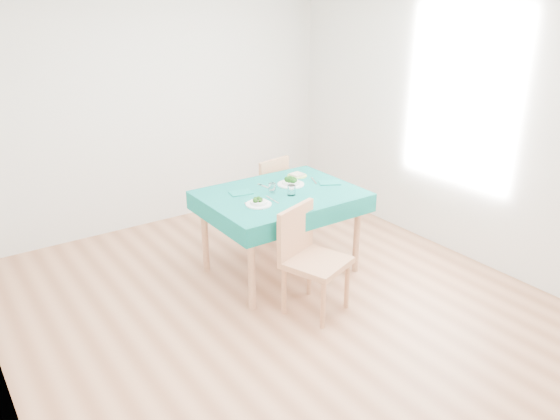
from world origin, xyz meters
TOP-DOWN VIEW (x-y plane):
  - room_shell at (0.00, 0.00)m, footprint 4.02×4.52m
  - table at (0.37, 0.52)m, footprint 1.32×1.00m
  - chair_near at (0.21, -0.19)m, footprint 0.57×0.60m
  - chair_far at (0.68, 1.29)m, footprint 0.45×0.48m
  - bowl_near at (0.05, 0.38)m, footprint 0.21×0.21m
  - bowl_far at (0.56, 0.63)m, footprint 0.24×0.24m
  - fork_near at (-0.00, 0.37)m, footprint 0.05×0.20m
  - knife_near at (0.21, 0.41)m, footprint 0.03×0.21m
  - fork_far at (0.34, 0.70)m, footprint 0.05×0.20m
  - knife_far at (0.80, 0.60)m, footprint 0.09×0.18m
  - napkin_near at (0.07, 0.70)m, footprint 0.21×0.16m
  - napkin_far at (0.87, 0.47)m, footprint 0.23×0.21m
  - tumbler_center at (0.31, 0.56)m, footprint 0.06×0.06m
  - tumbler_side at (0.41, 0.41)m, footprint 0.07×0.07m
  - side_plate at (0.75, 0.80)m, footprint 0.19×0.19m
  - bread_slice at (0.75, 0.80)m, footprint 0.12×0.12m

SIDE VIEW (x-z plane):
  - table at x=0.37m, z-range 0.00..0.76m
  - chair_far at x=0.68m, z-range 0.00..0.95m
  - chair_near at x=0.21m, z-range 0.00..1.10m
  - knife_far at x=0.80m, z-range 0.76..0.76m
  - knife_near at x=0.21m, z-range 0.76..0.76m
  - fork_near at x=0.00m, z-range 0.76..0.76m
  - fork_far at x=0.34m, z-range 0.76..0.76m
  - side_plate at x=0.75m, z-range 0.76..0.77m
  - napkin_near at x=0.07m, z-range 0.76..0.77m
  - napkin_far at x=0.87m, z-range 0.76..0.77m
  - bread_slice at x=0.75m, z-range 0.77..0.78m
  - bowl_near at x=0.05m, z-range 0.76..0.82m
  - bowl_far at x=0.56m, z-range 0.76..0.83m
  - tumbler_center at x=0.31m, z-range 0.76..0.84m
  - tumbler_side at x=0.41m, z-range 0.76..0.85m
  - room_shell at x=0.00m, z-range -0.02..2.71m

